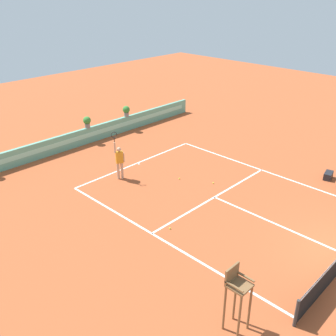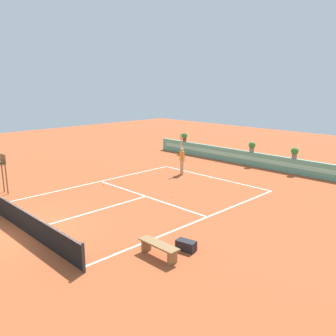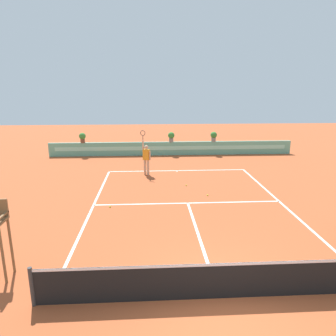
{
  "view_description": "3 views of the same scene",
  "coord_description": "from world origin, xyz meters",
  "px_view_note": "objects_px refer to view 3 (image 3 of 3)",
  "views": [
    {
      "loc": [
        -12.98,
        -3.12,
        9.17
      ],
      "look_at": [
        -0.74,
        8.75,
        1.0
      ],
      "focal_mm": 41.52,
      "sensor_mm": 36.0,
      "label": 1
    },
    {
      "loc": [
        13.38,
        -5.19,
        5.76
      ],
      "look_at": [
        -0.74,
        8.75,
        1.0
      ],
      "focal_mm": 38.1,
      "sensor_mm": 36.0,
      "label": 2
    },
    {
      "loc": [
        -1.63,
        -6.48,
        5.0
      ],
      "look_at": [
        -0.74,
        8.75,
        1.0
      ],
      "focal_mm": 33.49,
      "sensor_mm": 36.0,
      "label": 3
    }
  ],
  "objects_px": {
    "tennis_ball_near_baseline": "(186,185)",
    "tennis_ball_mid_court": "(110,207)",
    "tennis_ball_by_sideline": "(208,195)",
    "potted_plant_far_left": "(82,137)",
    "potted_plant_centre": "(171,136)",
    "potted_plant_right": "(214,136)",
    "tennis_player": "(146,157)"
  },
  "relations": [
    {
      "from": "potted_plant_far_left",
      "to": "tennis_player",
      "type": "bearing_deg",
      "value": -48.54
    },
    {
      "from": "tennis_ball_by_sideline",
      "to": "potted_plant_right",
      "type": "relative_size",
      "value": 0.09
    },
    {
      "from": "potted_plant_right",
      "to": "potted_plant_far_left",
      "type": "bearing_deg",
      "value": 180.0
    },
    {
      "from": "tennis_ball_mid_court",
      "to": "tennis_ball_by_sideline",
      "type": "height_order",
      "value": "same"
    },
    {
      "from": "tennis_ball_near_baseline",
      "to": "potted_plant_right",
      "type": "bearing_deg",
      "value": 68.93
    },
    {
      "from": "tennis_player",
      "to": "potted_plant_right",
      "type": "xyz_separation_m",
      "value": [
        4.97,
        5.29,
        0.36
      ]
    },
    {
      "from": "potted_plant_centre",
      "to": "potted_plant_right",
      "type": "height_order",
      "value": "same"
    },
    {
      "from": "tennis_ball_mid_court",
      "to": "potted_plant_centre",
      "type": "relative_size",
      "value": 0.09
    },
    {
      "from": "tennis_ball_near_baseline",
      "to": "tennis_ball_by_sideline",
      "type": "distance_m",
      "value": 1.77
    },
    {
      "from": "tennis_player",
      "to": "tennis_ball_mid_court",
      "type": "relative_size",
      "value": 38.01
    },
    {
      "from": "tennis_player",
      "to": "potted_plant_right",
      "type": "distance_m",
      "value": 7.26
    },
    {
      "from": "tennis_ball_by_sideline",
      "to": "tennis_ball_mid_court",
      "type": "bearing_deg",
      "value": -164.66
    },
    {
      "from": "tennis_ball_by_sideline",
      "to": "potted_plant_right",
      "type": "height_order",
      "value": "potted_plant_right"
    },
    {
      "from": "tennis_player",
      "to": "tennis_ball_near_baseline",
      "type": "relative_size",
      "value": 38.01
    },
    {
      "from": "tennis_ball_mid_court",
      "to": "potted_plant_centre",
      "type": "height_order",
      "value": "potted_plant_centre"
    },
    {
      "from": "tennis_player",
      "to": "potted_plant_centre",
      "type": "xyz_separation_m",
      "value": [
        1.8,
        5.29,
        0.36
      ]
    },
    {
      "from": "tennis_ball_near_baseline",
      "to": "potted_plant_far_left",
      "type": "distance_m",
      "value": 10.2
    },
    {
      "from": "tennis_ball_near_baseline",
      "to": "potted_plant_centre",
      "type": "bearing_deg",
      "value": 92.0
    },
    {
      "from": "tennis_ball_by_sideline",
      "to": "potted_plant_far_left",
      "type": "bearing_deg",
      "value": 129.76
    },
    {
      "from": "tennis_ball_mid_court",
      "to": "potted_plant_centre",
      "type": "distance_m",
      "value": 10.91
    },
    {
      "from": "tennis_ball_near_baseline",
      "to": "tennis_ball_mid_court",
      "type": "height_order",
      "value": "same"
    },
    {
      "from": "potted_plant_right",
      "to": "tennis_ball_near_baseline",
      "type": "bearing_deg",
      "value": -111.07
    },
    {
      "from": "tennis_player",
      "to": "potted_plant_centre",
      "type": "bearing_deg",
      "value": 71.21
    },
    {
      "from": "tennis_ball_near_baseline",
      "to": "potted_plant_right",
      "type": "relative_size",
      "value": 0.09
    },
    {
      "from": "tennis_player",
      "to": "tennis_ball_mid_court",
      "type": "height_order",
      "value": "tennis_player"
    },
    {
      "from": "potted_plant_far_left",
      "to": "potted_plant_right",
      "type": "bearing_deg",
      "value": 0.0
    },
    {
      "from": "potted_plant_centre",
      "to": "potted_plant_right",
      "type": "relative_size",
      "value": 1.0
    },
    {
      "from": "tennis_ball_by_sideline",
      "to": "tennis_player",
      "type": "bearing_deg",
      "value": 127.26
    },
    {
      "from": "tennis_ball_by_sideline",
      "to": "potted_plant_centre",
      "type": "xyz_separation_m",
      "value": [
        -1.1,
        9.09,
        1.38
      ]
    },
    {
      "from": "tennis_ball_mid_court",
      "to": "tennis_ball_near_baseline",
      "type": "bearing_deg",
      "value": 37.75
    },
    {
      "from": "potted_plant_right",
      "to": "tennis_ball_mid_court",
      "type": "bearing_deg",
      "value": -122.16
    },
    {
      "from": "tennis_ball_by_sideline",
      "to": "potted_plant_far_left",
      "type": "relative_size",
      "value": 0.09
    }
  ]
}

